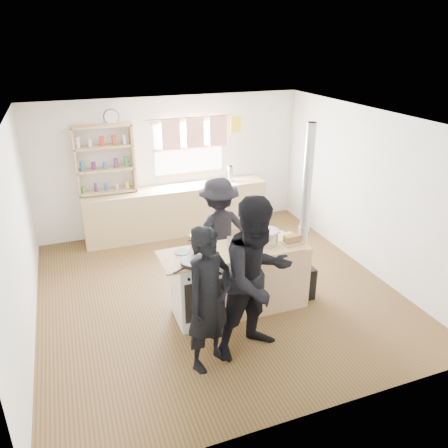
{
  "coord_description": "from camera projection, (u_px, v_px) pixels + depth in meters",
  "views": [
    {
      "loc": [
        -1.83,
        -5.23,
        3.49
      ],
      "look_at": [
        0.08,
        -0.1,
        1.1
      ],
      "focal_mm": 35.0,
      "sensor_mm": 36.0,
      "label": 1
    }
  ],
  "objects": [
    {
      "name": "thermos",
      "position": [
        230.0,
        174.0,
        8.31
      ],
      "size": [
        0.1,
        0.1,
        0.29
      ],
      "primitive_type": "cylinder",
      "color": "silver",
      "rests_on": "back_counter"
    },
    {
      "name": "person_far",
      "position": [
        219.0,
        231.0,
        6.45
      ],
      "size": [
        1.11,
        0.72,
        1.63
      ],
      "primitive_type": "imported",
      "rotation": [
        0.0,
        0.0,
        3.25
      ],
      "color": "black",
      "rests_on": "ground"
    },
    {
      "name": "skillet_greens",
      "position": [
        194.0,
        262.0,
        5.28
      ],
      "size": [
        0.44,
        0.44,
        0.05
      ],
      "color": "black",
      "rests_on": "cooking_island"
    },
    {
      "name": "flue_heater",
      "position": [
        301.0,
        256.0,
        6.08
      ],
      "size": [
        0.35,
        0.35,
        2.5
      ],
      "color": "black",
      "rests_on": "ground"
    },
    {
      "name": "bread_board",
      "position": [
        292.0,
        240.0,
        5.79
      ],
      "size": [
        0.29,
        0.22,
        0.12
      ],
      "color": "tan",
      "rests_on": "cooking_island"
    },
    {
      "name": "person_near_left",
      "position": [
        209.0,
        300.0,
        4.72
      ],
      "size": [
        0.74,
        0.65,
        1.71
      ],
      "primitive_type": "imported",
      "rotation": [
        0.0,
        0.0,
        0.48
      ],
      "color": "black",
      "rests_on": "ground"
    },
    {
      "name": "person_near_right",
      "position": [
        257.0,
        278.0,
        4.91
      ],
      "size": [
        1.09,
        0.93,
        1.94
      ],
      "primitive_type": "imported",
      "rotation": [
        0.0,
        0.0,
        0.23
      ],
      "color": "black",
      "rests_on": "ground"
    },
    {
      "name": "roast_tray",
      "position": [
        240.0,
        243.0,
        5.74
      ],
      "size": [
        0.4,
        0.36,
        0.08
      ],
      "color": "silver",
      "rests_on": "cooking_island"
    },
    {
      "name": "back_counter",
      "position": [
        177.0,
        210.0,
        8.2
      ],
      "size": [
        3.4,
        0.55,
        0.9
      ],
      "primitive_type": "cube",
      "color": "tan",
      "rests_on": "ground"
    },
    {
      "name": "ground",
      "position": [
        216.0,
        290.0,
        6.48
      ],
      "size": [
        5.0,
        5.0,
        0.01
      ],
      "primitive_type": "cube",
      "color": "brown",
      "rests_on": "ground"
    },
    {
      "name": "shelving_unit",
      "position": [
        105.0,
        159.0,
        7.5
      ],
      "size": [
        1.0,
        0.28,
        1.2
      ],
      "color": "tan",
      "rests_on": "back_counter"
    },
    {
      "name": "stockpot_stove",
      "position": [
        199.0,
        241.0,
        5.68
      ],
      "size": [
        0.24,
        0.24,
        0.19
      ],
      "color": "#B1B1B3",
      "rests_on": "cooking_island"
    },
    {
      "name": "stockpot_counter",
      "position": [
        267.0,
        237.0,
        5.76
      ],
      "size": [
        0.3,
        0.3,
        0.22
      ],
      "color": "#B2B2B4",
      "rests_on": "cooking_island"
    },
    {
      "name": "cooking_island",
      "position": [
        240.0,
        279.0,
        5.87
      ],
      "size": [
        1.97,
        0.64,
        0.93
      ],
      "color": "white",
      "rests_on": "ground"
    }
  ]
}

